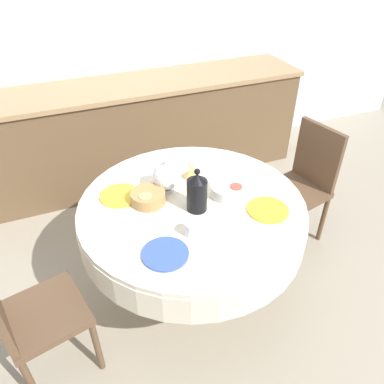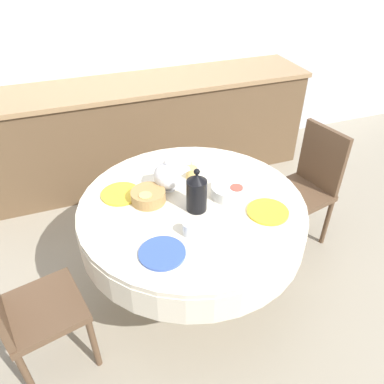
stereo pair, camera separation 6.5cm
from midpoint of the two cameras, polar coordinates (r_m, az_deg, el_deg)
ground_plane at (r=2.72m, az=0.71°, el=-14.17°), size 12.00×12.00×0.00m
wall_back at (r=3.62m, az=-10.47°, el=23.10°), size 7.00×0.05×2.60m
kitchen_counter at (r=3.59m, az=-7.95°, el=9.07°), size 3.24×0.64×0.94m
dining_table at (r=2.27m, az=0.82°, el=-4.14°), size 1.34×1.34×0.74m
chair_left at (r=2.91m, az=17.83°, el=1.39°), size 0.48×0.48×0.93m
chair_right at (r=2.13m, az=-23.49°, el=-15.78°), size 0.48×0.48×0.93m
plate_near_left at (r=1.88m, az=-3.58°, el=-9.27°), size 0.24×0.24×0.01m
cup_near_left at (r=1.96m, az=0.61°, el=-5.64°), size 0.07×0.07×0.08m
plate_near_right at (r=2.17m, az=12.31°, el=-2.95°), size 0.24×0.24×0.01m
cup_near_right at (r=2.23m, az=7.58°, el=-0.06°), size 0.07×0.07×0.08m
plate_far_left at (r=2.29m, az=-10.03°, el=-0.28°), size 0.24×0.24×0.01m
cup_far_left at (r=2.16m, az=-6.22°, el=-1.25°), size 0.07×0.07×0.08m
plate_far_right at (r=2.54m, az=3.45°, el=4.30°), size 0.24×0.24×0.01m
cup_far_right at (r=2.39m, az=0.69°, el=2.98°), size 0.07×0.07×0.08m
coffee_carafe at (r=2.08m, az=1.60°, el=-0.07°), size 0.12×0.12×0.27m
teapot at (r=2.26m, az=-2.92°, el=2.47°), size 0.23×0.17×0.22m
bread_basket at (r=2.20m, az=-5.84°, el=-0.66°), size 0.20×0.20×0.07m
fruit_bowl at (r=2.24m, az=6.45°, el=0.18°), size 0.21×0.21×0.07m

